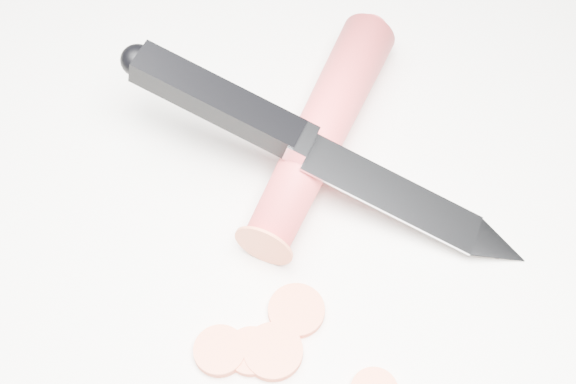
{
  "coord_description": "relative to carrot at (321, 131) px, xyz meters",
  "views": [
    {
      "loc": [
        0.01,
        -0.23,
        0.47
      ],
      "look_at": [
        -0.01,
        0.05,
        0.02
      ],
      "focal_mm": 50.0,
      "sensor_mm": 36.0,
      "label": 1
    }
  ],
  "objects": [
    {
      "name": "ground",
      "position": [
        -0.01,
        -0.1,
        -0.02
      ],
      "size": [
        2.4,
        2.4,
        0.0
      ],
      "primitive_type": "plane",
      "color": "white",
      "rests_on": "ground"
    },
    {
      "name": "carrot_slice_2",
      "position": [
        -0.02,
        -0.16,
        -0.02
      ],
      "size": [
        0.04,
        0.04,
        0.01
      ],
      "primitive_type": "cylinder",
      "color": "#ED6C42",
      "rests_on": "ground"
    },
    {
      "name": "carrot",
      "position": [
        0.0,
        0.0,
        0.0
      ],
      "size": [
        0.1,
        0.2,
        0.04
      ],
      "primitive_type": "cylinder",
      "rotation": [
        1.57,
        0.0,
        -0.34
      ],
      "color": "red",
      "rests_on": "ground"
    },
    {
      "name": "kitchen_knife",
      "position": [
        0.0,
        -0.03,
        0.02
      ],
      "size": [
        0.29,
        0.13,
        0.08
      ],
      "primitive_type": null,
      "color": "silver",
      "rests_on": "ground"
    },
    {
      "name": "carrot_slice_0",
      "position": [
        -0.04,
        -0.16,
        -0.02
      ],
      "size": [
        0.03,
        0.03,
        0.01
      ],
      "primitive_type": "cylinder",
      "color": "#ED6C42",
      "rests_on": "ground"
    },
    {
      "name": "carrot_slice_5",
      "position": [
        -0.06,
        -0.16,
        -0.02
      ],
      "size": [
        0.03,
        0.03,
        0.01
      ],
      "primitive_type": "cylinder",
      "color": "#ED6C42",
      "rests_on": "ground"
    },
    {
      "name": "carrot_slice_1",
      "position": [
        -0.01,
        -0.13,
        -0.02
      ],
      "size": [
        0.04,
        0.04,
        0.01
      ],
      "primitive_type": "cylinder",
      "color": "#ED6C42",
      "rests_on": "ground"
    }
  ]
}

